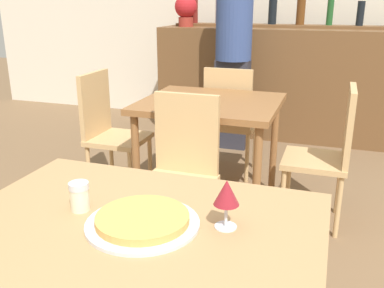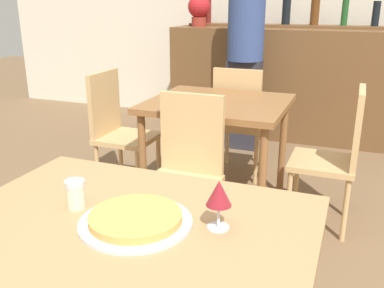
% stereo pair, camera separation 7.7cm
% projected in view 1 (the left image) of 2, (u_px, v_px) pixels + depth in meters
% --- Properties ---
extents(wall_back, '(8.00, 0.05, 2.80)m').
position_uv_depth(wall_back, '(291.00, 1.00, 4.76)').
color(wall_back, silver).
rests_on(wall_back, ground_plane).
extents(dining_table_near, '(1.17, 0.90, 0.74)m').
position_uv_depth(dining_table_near, '(132.00, 248.00, 1.35)').
color(dining_table_near, '#A87F51').
rests_on(dining_table_near, ground_plane).
extents(dining_table_far, '(0.91, 0.82, 0.77)m').
position_uv_depth(dining_table_far, '(210.00, 115.00, 2.89)').
color(dining_table_far, brown).
rests_on(dining_table_far, ground_plane).
extents(bar_counter, '(2.60, 0.56, 1.14)m').
position_uv_depth(bar_counter, '(280.00, 83.00, 4.57)').
color(bar_counter, brown).
rests_on(bar_counter, ground_plane).
extents(bar_back_shelf, '(2.39, 0.24, 0.33)m').
position_uv_depth(bar_back_shelf, '(283.00, 19.00, 4.50)').
color(bar_back_shelf, brown).
rests_on(bar_back_shelf, bar_counter).
extents(chair_far_side_front, '(0.40, 0.40, 0.92)m').
position_uv_depth(chair_far_side_front, '(181.00, 166.00, 2.42)').
color(chair_far_side_front, tan).
rests_on(chair_far_side_front, ground_plane).
extents(chair_far_side_back, '(0.40, 0.40, 0.92)m').
position_uv_depth(chair_far_side_back, '(230.00, 116.00, 3.45)').
color(chair_far_side_back, tan).
rests_on(chair_far_side_back, ground_plane).
extents(chair_far_side_left, '(0.40, 0.40, 0.92)m').
position_uv_depth(chair_far_side_left, '(108.00, 126.00, 3.17)').
color(chair_far_side_left, tan).
rests_on(chair_far_side_left, ground_plane).
extents(chair_far_side_right, '(0.40, 0.40, 0.92)m').
position_uv_depth(chair_far_side_right, '(330.00, 149.00, 2.70)').
color(chair_far_side_right, tan).
rests_on(chair_far_side_right, ground_plane).
extents(pizza_tray, '(0.36, 0.36, 0.04)m').
position_uv_depth(pizza_tray, '(143.00, 221.00, 1.34)').
color(pizza_tray, silver).
rests_on(pizza_tray, dining_table_near).
extents(cheese_shaker, '(0.07, 0.07, 0.10)m').
position_uv_depth(cheese_shaker, '(80.00, 196.00, 1.43)').
color(cheese_shaker, beige).
rests_on(cheese_shaker, dining_table_near).
extents(person_standing, '(0.34, 0.34, 1.82)m').
position_uv_depth(person_standing, '(234.00, 47.00, 4.03)').
color(person_standing, '#2D2D38').
rests_on(person_standing, ground_plane).
extents(wine_glass, '(0.08, 0.08, 0.16)m').
position_uv_depth(wine_glass, '(227.00, 194.00, 1.29)').
color(wine_glass, silver).
rests_on(wine_glass, dining_table_near).
extents(potted_plant, '(0.24, 0.24, 0.33)m').
position_uv_depth(potted_plant, '(186.00, 9.00, 4.60)').
color(potted_plant, maroon).
rests_on(potted_plant, bar_counter).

